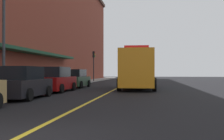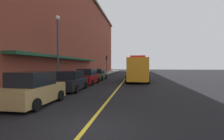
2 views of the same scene
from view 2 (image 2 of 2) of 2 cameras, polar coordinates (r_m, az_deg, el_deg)
The scene contains 14 objects.
ground_plane at distance 30.87m, azimuth 4.87°, elevation -2.47°, with size 112.00×112.00×0.00m, color black.
sidewalk_left at distance 31.83m, azimuth -6.35°, elevation -2.21°, with size 2.40×70.00×0.15m, color gray.
lane_center_stripe at distance 30.87m, azimuth 4.87°, elevation -2.46°, with size 0.16×70.00×0.01m, color gold.
brick_building_left at distance 33.77m, azimuth -18.43°, elevation 11.85°, with size 12.49×64.00×16.47m.
parked_car_0 at distance 10.57m, azimuth -24.44°, elevation -5.93°, with size 2.09×4.16×1.86m.
parked_car_1 at distance 15.49m, azimuth -13.45°, elevation -3.65°, with size 2.16×4.45×1.72m.
parked_car_2 at distance 20.45m, azimuth -8.10°, elevation -2.25°, with size 2.17×4.63×1.79m.
parked_car_3 at distance 25.82m, azimuth -4.63°, elevation -1.54°, with size 2.12×4.40×1.66m.
utility_truck at distance 23.89m, azimuth 8.34°, elevation 0.16°, with size 2.94×8.89×3.35m.
parking_meter_0 at distance 21.63m, azimuth -11.06°, elevation -1.45°, with size 0.14×0.18×1.33m.
parking_meter_1 at distance 14.42m, azimuth -21.49°, elevation -3.10°, with size 0.14×0.18×1.33m.
parking_meter_2 at distance 12.44m, azimuth -26.89°, elevation -3.92°, with size 0.14×0.18×1.33m.
street_lamp_left at distance 17.99m, azimuth -17.52°, elevation 8.52°, with size 0.44×0.44×6.94m.
traffic_light_near at distance 40.91m, azimuth -1.76°, elevation 2.98°, with size 0.38×0.36×4.30m.
Camera 2 is at (1.78, -5.74, 2.24)m, focal length 27.61 mm.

